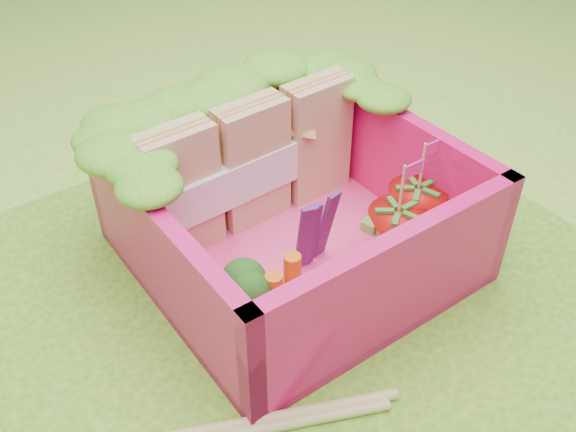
{
  "coord_description": "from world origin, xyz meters",
  "views": [
    {
      "loc": [
        -1.25,
        -1.59,
        2.01
      ],
      "look_at": [
        0.02,
        0.17,
        0.28
      ],
      "focal_mm": 40.0,
      "sensor_mm": 36.0,
      "label": 1
    }
  ],
  "objects_px": {
    "broccoli": "(250,298)",
    "strawberry_right": "(415,213)",
    "sandwich_stack": "(254,163)",
    "strawberry_left": "(395,235)",
    "bento_box": "(293,209)"
  },
  "relations": [
    {
      "from": "broccoli",
      "to": "strawberry_right",
      "type": "xyz_separation_m",
      "value": [
        0.92,
        0.05,
        -0.05
      ]
    },
    {
      "from": "sandwich_stack",
      "to": "strawberry_right",
      "type": "distance_m",
      "value": 0.77
    },
    {
      "from": "sandwich_stack",
      "to": "strawberry_left",
      "type": "bearing_deg",
      "value": -63.18
    },
    {
      "from": "broccoli",
      "to": "strawberry_right",
      "type": "distance_m",
      "value": 0.93
    },
    {
      "from": "bento_box",
      "to": "broccoli",
      "type": "relative_size",
      "value": 4.21
    },
    {
      "from": "strawberry_right",
      "to": "broccoli",
      "type": "bearing_deg",
      "value": -176.87
    },
    {
      "from": "sandwich_stack",
      "to": "bento_box",
      "type": "bearing_deg",
      "value": -91.04
    },
    {
      "from": "sandwich_stack",
      "to": "strawberry_right",
      "type": "bearing_deg",
      "value": -48.92
    },
    {
      "from": "sandwich_stack",
      "to": "strawberry_left",
      "type": "relative_size",
      "value": 2.18
    },
    {
      "from": "strawberry_left",
      "to": "strawberry_right",
      "type": "distance_m",
      "value": 0.19
    },
    {
      "from": "sandwich_stack",
      "to": "broccoli",
      "type": "bearing_deg",
      "value": -124.81
    },
    {
      "from": "strawberry_left",
      "to": "strawberry_right",
      "type": "xyz_separation_m",
      "value": [
        0.18,
        0.06,
        0.0
      ]
    },
    {
      "from": "strawberry_left",
      "to": "sandwich_stack",
      "type": "bearing_deg",
      "value": 116.82
    },
    {
      "from": "sandwich_stack",
      "to": "strawberry_right",
      "type": "relative_size",
      "value": 2.15
    },
    {
      "from": "broccoli",
      "to": "strawberry_left",
      "type": "relative_size",
      "value": 0.62
    }
  ]
}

